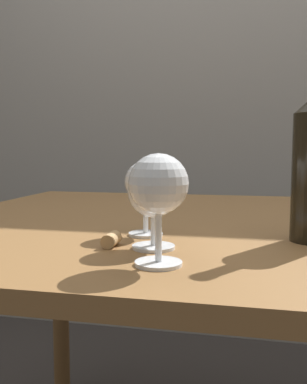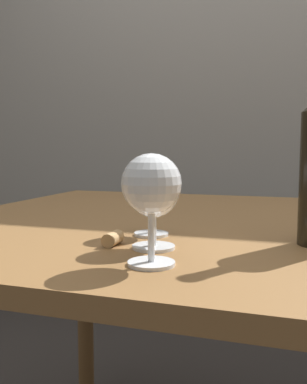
{
  "view_description": "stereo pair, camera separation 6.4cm",
  "coord_description": "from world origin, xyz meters",
  "px_view_note": "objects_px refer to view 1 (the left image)",
  "views": [
    {
      "loc": [
        0.08,
        -0.9,
        0.93
      ],
      "look_at": [
        -0.05,
        -0.28,
        0.86
      ],
      "focal_mm": 39.44,
      "sensor_mm": 36.0,
      "label": 1
    },
    {
      "loc": [
        0.14,
        -0.89,
        0.93
      ],
      "look_at": [
        -0.05,
        -0.28,
        0.86
      ],
      "focal_mm": 39.44,
      "sensor_mm": 36.0,
      "label": 2
    }
  ],
  "objects_px": {
    "wine_glass_amber": "(159,187)",
    "cork": "(111,240)",
    "wine_glass_cabernet": "(154,194)",
    "wine_glass_white": "(146,184)"
  },
  "relations": [
    {
      "from": "wine_glass_white",
      "to": "cork",
      "type": "height_order",
      "value": "wine_glass_white"
    },
    {
      "from": "wine_glass_amber",
      "to": "wine_glass_cabernet",
      "type": "relative_size",
      "value": 1.15
    },
    {
      "from": "wine_glass_cabernet",
      "to": "cork",
      "type": "relative_size",
      "value": 3.03
    },
    {
      "from": "wine_glass_amber",
      "to": "wine_glass_white",
      "type": "distance_m",
      "value": 0.19
    },
    {
      "from": "wine_glass_amber",
      "to": "cork",
      "type": "distance_m",
      "value": 0.16
    },
    {
      "from": "wine_glass_cabernet",
      "to": "wine_glass_amber",
      "type": "bearing_deg",
      "value": -73.91
    },
    {
      "from": "wine_glass_white",
      "to": "cork",
      "type": "distance_m",
      "value": 0.13
    },
    {
      "from": "wine_glass_amber",
      "to": "wine_glass_white",
      "type": "xyz_separation_m",
      "value": [
        -0.06,
        0.18,
        -0.01
      ]
    },
    {
      "from": "wine_glass_amber",
      "to": "wine_glass_cabernet",
      "type": "distance_m",
      "value": 0.1
    },
    {
      "from": "wine_glass_amber",
      "to": "cork",
      "type": "relative_size",
      "value": 3.5
    }
  ]
}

